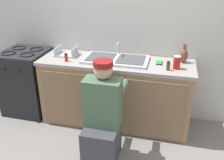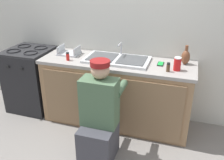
% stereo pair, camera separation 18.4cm
% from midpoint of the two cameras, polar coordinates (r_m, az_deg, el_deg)
% --- Properties ---
extents(ground_plane, '(12.00, 12.00, 0.00)m').
position_cam_midpoint_polar(ground_plane, '(3.26, 1.11, -11.97)').
color(ground_plane, gray).
extents(back_wall, '(6.00, 0.10, 2.50)m').
position_cam_midpoint_polar(back_wall, '(3.32, 4.58, 12.51)').
color(back_wall, silver).
rests_on(back_wall, ground_plane).
extents(counter_cabinet, '(1.88, 0.62, 0.83)m').
position_cam_midpoint_polar(counter_cabinet, '(3.27, 2.63, -3.19)').
color(counter_cabinet, '#997551').
rests_on(counter_cabinet, ground_plane).
extents(countertop, '(1.92, 0.62, 0.04)m').
position_cam_midpoint_polar(countertop, '(3.10, 2.83, 4.04)').
color(countertop, '#9E9993').
rests_on(countertop, counter_cabinet).
extents(sink_double_basin, '(0.80, 0.44, 0.19)m').
position_cam_midpoint_polar(sink_double_basin, '(3.09, 2.85, 4.73)').
color(sink_double_basin, silver).
rests_on(sink_double_basin, countertop).
extents(stove_range, '(0.60, 0.62, 0.91)m').
position_cam_midpoint_polar(stove_range, '(3.77, -16.55, 0.21)').
color(stove_range, black).
rests_on(stove_range, ground_plane).
extents(plumber_person, '(0.42, 0.61, 1.10)m').
position_cam_midpoint_polar(plumber_person, '(2.67, -0.94, -9.07)').
color(plumber_person, '#3F3F47').
rests_on(plumber_person, ground_plane).
extents(cell_phone, '(0.07, 0.14, 0.01)m').
position_cam_midpoint_polar(cell_phone, '(3.05, 12.76, 3.61)').
color(cell_phone, black).
rests_on(cell_phone, countertop).
extents(spice_bottle_red, '(0.04, 0.04, 0.10)m').
position_cam_midpoint_polar(spice_bottle_red, '(3.13, -8.43, 5.34)').
color(spice_bottle_red, red).
rests_on(spice_bottle_red, countertop).
extents(spice_bottle_pepper, '(0.04, 0.04, 0.10)m').
position_cam_midpoint_polar(spice_bottle_pepper, '(2.84, 14.55, 2.81)').
color(spice_bottle_pepper, '#513823').
rests_on(spice_bottle_pepper, countertop).
extents(dish_rack_tray, '(0.28, 0.22, 0.11)m').
position_cam_midpoint_polar(dish_rack_tray, '(3.36, -8.20, 6.22)').
color(dish_rack_tray, '#B2B7BC').
rests_on(dish_rack_tray, countertop).
extents(soda_cup_red, '(0.08, 0.08, 0.15)m').
position_cam_midpoint_polar(soda_cup_red, '(2.90, 16.49, 3.52)').
color(soda_cup_red, red).
rests_on(soda_cup_red, countertop).
extents(vase_decorative, '(0.10, 0.10, 0.23)m').
position_cam_midpoint_polar(vase_decorative, '(3.11, 18.12, 5.01)').
color(vase_decorative, brown).
rests_on(vase_decorative, countertop).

